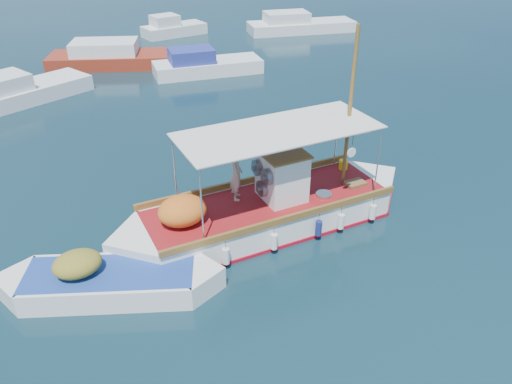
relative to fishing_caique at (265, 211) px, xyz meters
name	(u,v)px	position (x,y,z in m)	size (l,w,h in m)	color
ground	(268,236)	(-0.20, -0.54, -0.56)	(160.00, 160.00, 0.00)	black
fishing_caique	(265,211)	(0.00, 0.00, 0.00)	(10.43, 3.11, 6.37)	white
dinghy	(109,283)	(-5.29, -0.82, -0.24)	(5.67, 3.44, 1.52)	white
bg_boat_nw	(17,94)	(-5.95, 16.18, -0.06)	(7.57, 4.91, 1.80)	silver
bg_boat_n	(125,58)	(0.87, 20.24, -0.06)	(10.35, 6.49, 1.80)	maroon
bg_boat_ne	(205,66)	(4.69, 16.22, -0.06)	(6.79, 3.24, 1.80)	silver
bg_boat_e	(298,26)	(15.73, 23.10, -0.06)	(8.91, 4.57, 1.80)	silver
bg_boat_far_n	(172,29)	(6.36, 26.69, -0.06)	(5.08, 2.58, 1.80)	silver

